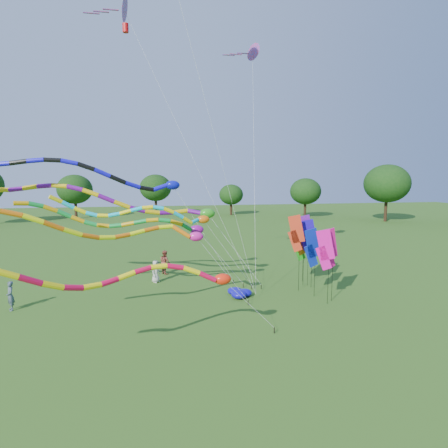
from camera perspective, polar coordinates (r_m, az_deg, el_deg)
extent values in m
plane|color=#2A5817|center=(19.70, 0.90, -15.40)|extent=(160.00, 160.00, 0.00)
cylinder|color=#382314|center=(67.99, 23.28, 1.31)|extent=(0.50, 0.50, 2.47)
ellipsoid|color=#133B10|center=(67.76, 23.41, 4.03)|extent=(5.22, 5.22, 4.43)
cylinder|color=#382314|center=(76.69, 12.54, 2.44)|extent=(0.50, 0.50, 2.72)
ellipsoid|color=#133B10|center=(76.49, 12.61, 5.08)|extent=(5.73, 5.73, 4.87)
cylinder|color=#382314|center=(71.23, 1.09, 2.41)|extent=(0.50, 0.50, 3.12)
ellipsoid|color=#133B10|center=(71.00, 1.10, 5.69)|extent=(6.59, 6.59, 5.60)
cylinder|color=#382314|center=(74.60, -10.25, 2.44)|extent=(0.50, 0.50, 2.92)
ellipsoid|color=#133B10|center=(74.38, -10.32, 5.37)|extent=(6.17, 6.17, 5.25)
cylinder|color=#382314|center=(73.54, -21.71, 2.03)|extent=(0.50, 0.50, 3.07)
ellipsoid|color=#133B10|center=(73.32, -21.86, 5.15)|extent=(6.48, 6.48, 5.51)
cylinder|color=black|center=(19.08, 7.66, -15.75)|extent=(0.05, 0.05, 0.30)
cylinder|color=silver|center=(17.74, 3.94, -12.16)|extent=(0.02, 0.02, 4.04)
ellipsoid|color=#FB280D|center=(16.60, -0.23, -8.40)|extent=(0.77, 0.50, 0.50)
cylinder|color=red|center=(16.32, -2.53, -8.02)|extent=(0.22, 0.22, 0.79)
cylinder|color=yellow|center=(16.11, -5.00, -7.06)|extent=(0.22, 0.22, 0.75)
cylinder|color=red|center=(15.93, -7.46, -6.47)|extent=(0.22, 0.22, 0.70)
cylinder|color=yellow|center=(15.77, -9.89, -6.41)|extent=(0.22, 0.22, 0.68)
cylinder|color=red|center=(15.60, -12.28, -6.85)|extent=(0.22, 0.22, 0.69)
cylinder|color=yellow|center=(15.42, -14.65, -7.60)|extent=(0.22, 0.22, 0.70)
cylinder|color=red|center=(15.20, -17.03, -8.39)|extent=(0.22, 0.22, 0.70)
cylinder|color=yellow|center=(14.94, -19.46, -8.92)|extent=(0.22, 0.22, 0.70)
cylinder|color=red|center=(14.65, -21.99, -8.98)|extent=(0.22, 0.22, 0.73)
cylinder|color=yellow|center=(14.34, -24.64, -8.51)|extent=(0.22, 0.22, 0.76)
cylinder|color=red|center=(14.06, -27.43, -7.61)|extent=(0.22, 0.22, 0.78)
cylinder|color=yellow|center=(13.85, -30.31, -6.54)|extent=(0.22, 0.22, 0.76)
cylinder|color=black|center=(22.69, 3.71, -11.89)|extent=(0.05, 0.05, 0.30)
cylinder|color=silver|center=(21.26, -0.09, -7.05)|extent=(0.02, 0.02, 5.29)
ellipsoid|color=#E11996|center=(20.13, -4.28, -1.92)|extent=(0.80, 0.51, 0.51)
cylinder|color=#D8640B|center=(20.04, -6.53, -1.17)|extent=(0.23, 0.23, 1.09)
cylinder|color=#F1FA0C|center=(19.99, -8.90, -0.45)|extent=(0.23, 0.23, 0.78)
cylinder|color=#D8640B|center=(19.75, -11.02, -0.77)|extent=(0.23, 0.23, 0.79)
cylinder|color=#F1FA0C|center=(19.48, -13.13, -1.29)|extent=(0.23, 0.23, 0.80)
cylinder|color=#D8640B|center=(19.18, -15.26, -1.77)|extent=(0.23, 0.23, 0.80)
cylinder|color=#F1FA0C|center=(18.86, -17.44, -1.98)|extent=(0.23, 0.23, 0.80)
cylinder|color=#D8640B|center=(18.52, -19.71, -1.78)|extent=(0.23, 0.23, 0.83)
cylinder|color=#F1FA0C|center=(18.20, -22.08, -1.16)|extent=(0.23, 0.23, 0.86)
cylinder|color=#D8640B|center=(17.94, -24.55, -0.25)|extent=(0.23, 0.23, 0.88)
cylinder|color=#F1FA0C|center=(17.76, -27.08, 0.70)|extent=(0.23, 0.23, 0.85)
cylinder|color=#D8640B|center=(17.70, -29.65, 1.43)|extent=(0.23, 0.23, 0.81)
cylinder|color=black|center=(25.81, 5.69, -9.52)|extent=(0.05, 0.05, 0.30)
cylinder|color=silver|center=(24.90, 1.67, -3.96)|extent=(0.02, 0.02, 6.11)
ellipsoid|color=#2C951B|center=(24.38, -2.54, 1.64)|extent=(0.99, 0.63, 0.63)
cylinder|color=#660C85|center=(24.58, -4.45, 1.83)|extent=(0.29, 0.29, 1.03)
cylinder|color=gold|center=(24.74, -6.58, 1.90)|extent=(0.29, 0.29, 0.93)
cylinder|color=#660C85|center=(24.62, -8.71, 1.72)|extent=(0.29, 0.29, 0.93)
cylinder|color=gold|center=(24.50, -10.88, 1.80)|extent=(0.29, 0.29, 0.94)
cylinder|color=#660C85|center=(24.40, -13.07, 2.20)|extent=(0.29, 0.29, 0.97)
cylinder|color=gold|center=(24.34, -15.28, 2.89)|extent=(0.29, 0.29, 1.00)
cylinder|color=#660C85|center=(24.36, -17.49, 3.73)|extent=(0.29, 0.29, 1.00)
cylinder|color=gold|center=(24.48, -19.66, 4.52)|extent=(0.29, 0.29, 0.98)
cylinder|color=#660C85|center=(24.70, -21.76, 5.10)|extent=(0.29, 0.29, 0.94)
cylinder|color=gold|center=(25.03, -23.75, 5.34)|extent=(0.29, 0.29, 0.92)
cylinder|color=#660C85|center=(25.44, -25.63, 5.26)|extent=(0.29, 0.29, 0.93)
cylinder|color=gold|center=(25.93, -27.40, 4.98)|extent=(0.29, 0.29, 0.94)
cylinder|color=#660C85|center=(26.46, -29.07, 4.67)|extent=(0.29, 0.29, 0.94)
cylinder|color=gold|center=(27.01, -30.69, 4.50)|extent=(0.29, 0.29, 0.93)
cylinder|color=black|center=(26.87, 1.42, -8.81)|extent=(0.05, 0.05, 0.30)
cylinder|color=silver|center=(25.41, -3.02, -1.65)|extent=(0.02, 0.02, 7.98)
ellipsoid|color=#0C12B1|center=(24.55, -7.84, 5.89)|extent=(0.93, 0.60, 0.60)
cylinder|color=#140EE0|center=(24.42, -9.67, 5.51)|extent=(0.27, 0.27, 0.93)
cylinder|color=black|center=(24.19, -11.70, 5.31)|extent=(0.27, 0.27, 0.92)
cylinder|color=#140EE0|center=(23.88, -13.76, 5.79)|extent=(0.27, 0.27, 0.95)
cylinder|color=black|center=(23.63, -15.88, 6.55)|extent=(0.27, 0.27, 0.98)
cylinder|color=#140EE0|center=(23.47, -18.07, 7.42)|extent=(0.27, 0.27, 0.97)
cylinder|color=black|center=(23.41, -20.28, 8.20)|extent=(0.27, 0.27, 0.94)
cylinder|color=#140EE0|center=(23.46, -22.50, 8.71)|extent=(0.27, 0.27, 0.91)
cylinder|color=black|center=(23.60, -24.67, 8.84)|extent=(0.27, 0.27, 0.89)
cylinder|color=#140EE0|center=(23.82, -26.79, 8.64)|extent=(0.27, 0.27, 0.91)
cylinder|color=black|center=(24.10, -28.84, 8.25)|extent=(0.27, 0.27, 0.92)
cylinder|color=#140EE0|center=(24.43, -30.83, 7.85)|extent=(0.27, 0.27, 0.91)
cylinder|color=black|center=(25.77, 4.21, -9.53)|extent=(0.05, 0.05, 0.30)
cylinder|color=silver|center=(24.33, 0.68, -4.54)|extent=(0.02, 0.02, 5.85)
ellipsoid|color=#E45F0D|center=(23.21, -3.19, 0.71)|extent=(0.78, 0.50, 0.50)
cylinder|color=#0DC7EA|center=(22.78, -4.47, 0.43)|extent=(0.23, 0.23, 0.72)
cylinder|color=yellow|center=(22.32, -5.63, 0.58)|extent=(0.23, 0.23, 0.69)
cylinder|color=#0DC7EA|center=(22.01, -6.99, 1.37)|extent=(0.23, 0.23, 0.68)
cylinder|color=yellow|center=(21.79, -8.45, 2.06)|extent=(0.23, 0.23, 0.64)
cylinder|color=#0DC7EA|center=(21.66, -9.99, 2.46)|extent=(0.23, 0.23, 0.60)
cylinder|color=yellow|center=(21.61, -11.57, 2.49)|extent=(0.23, 0.23, 0.61)
cylinder|color=#0DC7EA|center=(21.64, -13.18, 2.20)|extent=(0.23, 0.23, 0.63)
cylinder|color=yellow|center=(21.71, -14.79, 1.76)|extent=(0.23, 0.23, 0.64)
cylinder|color=#0DC7EA|center=(21.80, -16.39, 1.38)|extent=(0.23, 0.23, 0.62)
cylinder|color=yellow|center=(21.87, -17.98, 1.23)|extent=(0.23, 0.23, 0.61)
cylinder|color=#0DC7EA|center=(21.90, -19.55, 1.43)|extent=(0.23, 0.23, 0.62)
cylinder|color=yellow|center=(21.87, -21.12, 1.96)|extent=(0.23, 0.23, 0.65)
cylinder|color=#0DC7EA|center=(21.79, -22.69, 2.70)|extent=(0.23, 0.23, 0.68)
cylinder|color=yellow|center=(21.66, -24.27, 3.46)|extent=(0.23, 0.23, 0.67)
cylinder|color=black|center=(26.04, 2.95, -9.34)|extent=(0.05, 0.05, 0.30)
cylinder|color=silver|center=(24.98, -0.51, -5.12)|extent=(0.02, 0.02, 5.09)
ellipsoid|color=#9B0E93|center=(24.17, -4.19, -0.86)|extent=(0.91, 0.58, 0.58)
cylinder|color=#139135|center=(23.71, -5.68, -0.49)|extent=(0.26, 0.26, 1.00)
cylinder|color=orange|center=(23.28, -7.27, 0.19)|extent=(0.26, 0.26, 0.76)
cylinder|color=#139135|center=(23.22, -9.05, 0.56)|extent=(0.26, 0.26, 0.73)
cylinder|color=orange|center=(23.26, -10.86, 0.58)|extent=(0.26, 0.26, 0.74)
cylinder|color=#139135|center=(23.36, -12.65, 0.34)|extent=(0.26, 0.26, 0.75)
cylinder|color=orange|center=(23.50, -14.43, 0.00)|extent=(0.26, 0.26, 0.75)
cylinder|color=#139135|center=(23.65, -16.18, -0.24)|extent=(0.26, 0.26, 0.74)
cylinder|color=orange|center=(23.77, -17.92, -0.24)|extent=(0.26, 0.26, 0.73)
cylinder|color=#139135|center=(23.84, -19.66, 0.08)|extent=(0.26, 0.26, 0.75)
cylinder|color=orange|center=(23.85, -21.40, 0.68)|extent=(0.26, 0.26, 0.79)
cylinder|color=#139135|center=(23.82, -23.17, 1.43)|extent=(0.26, 0.26, 0.81)
cylinder|color=orange|center=(23.75, -24.95, 2.14)|extent=(0.26, 0.26, 0.79)
cylinder|color=#139135|center=(23.66, -26.74, 2.63)|extent=(0.26, 0.26, 0.76)
cylinder|color=orange|center=(23.58, -28.54, 2.79)|extent=(0.26, 0.26, 0.74)
cylinder|color=black|center=(23.86, 4.87, -10.93)|extent=(0.04, 0.04, 0.30)
cylinder|color=silver|center=(23.02, -4.94, 10.32)|extent=(0.01, 0.01, 18.80)
cone|color=purple|center=(25.88, -15.12, 29.20)|extent=(1.51, 1.63, 1.67)
cube|color=purple|center=(25.87, -16.87, 28.79)|extent=(0.90, 0.12, 0.04)
cube|color=purple|center=(25.88, -18.24, 28.45)|extent=(0.90, 0.12, 0.04)
cube|color=purple|center=(25.89, -19.59, 28.09)|extent=(0.90, 0.12, 0.04)
cylinder|color=red|center=(25.48, -14.78, 26.92)|extent=(0.36, 0.36, 0.50)
cylinder|color=black|center=(23.86, 4.87, -10.93)|extent=(0.04, 0.04, 0.30)
cylinder|color=silver|center=(21.09, -3.10, 19.05)|extent=(0.01, 0.01, 24.31)
cylinder|color=black|center=(23.86, 4.87, -10.93)|extent=(0.04, 0.04, 0.30)
cylinder|color=silver|center=(25.69, 4.60, 9.21)|extent=(0.01, 0.01, 17.42)
cone|color=purple|center=(30.08, 4.37, 24.75)|extent=(1.64, 1.68, 1.43)
cube|color=purple|center=(29.87, 2.94, 24.59)|extent=(0.90, 0.12, 0.04)
cube|color=purple|center=(29.71, 1.81, 24.45)|extent=(0.90, 0.12, 0.04)
cube|color=purple|center=(29.57, 0.66, 24.30)|extent=(0.90, 0.12, 0.04)
cylinder|color=black|center=(24.41, 13.70, -6.12)|extent=(0.02, 0.02, 4.05)
cube|color=#0C27AB|center=(24.02, 13.35, -2.85)|extent=(1.16, 0.19, 1.93)
cube|color=#0C27AB|center=(24.13, 13.13, -4.73)|extent=(1.01, 0.18, 1.51)
cylinder|color=black|center=(26.68, 12.05, -4.65)|extent=(0.02, 0.02, 4.31)
cube|color=orange|center=(26.28, 11.75, -1.39)|extent=(1.15, 0.33, 1.93)
cube|color=orange|center=(26.36, 11.56, -3.12)|extent=(1.00, 0.29, 1.51)
cylinder|color=black|center=(26.34, 13.25, -4.77)|extent=(0.02, 0.02, 4.37)
cube|color=#1F0DB6|center=(26.04, 12.87, -1.34)|extent=(1.12, 0.45, 1.93)
cube|color=#1F0DB6|center=(26.16, 12.64, -3.08)|extent=(0.98, 0.40, 1.51)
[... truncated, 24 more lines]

